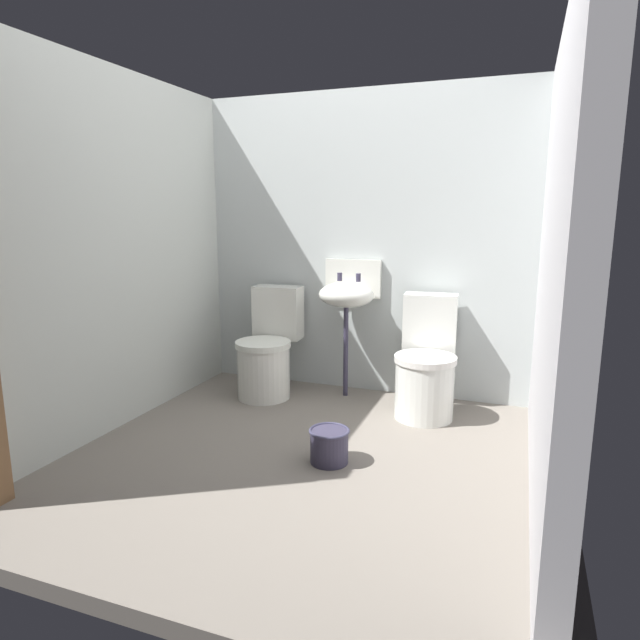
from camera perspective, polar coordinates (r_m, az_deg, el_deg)
ground_plane at (r=3.21m, az=-1.88°, el=-14.05°), size 2.82×2.75×0.08m
wall_back at (r=4.07m, az=4.61°, el=7.80°), size 2.82×0.10×2.18m
wall_left at (r=3.66m, az=-20.09°, el=6.78°), size 0.10×2.55×2.18m
wall_right at (r=2.80m, az=23.55°, el=5.36°), size 0.10×2.55×2.18m
toilet_left at (r=4.04m, az=-5.45°, el=-3.31°), size 0.42×0.61×0.78m
toilet_right at (r=3.70m, az=11.03°, el=-4.84°), size 0.43×0.62×0.78m
sink at (r=3.92m, az=2.88°, el=2.76°), size 0.42×0.35×0.99m
bucket at (r=3.01m, az=0.97°, el=-12.92°), size 0.22×0.22×0.19m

